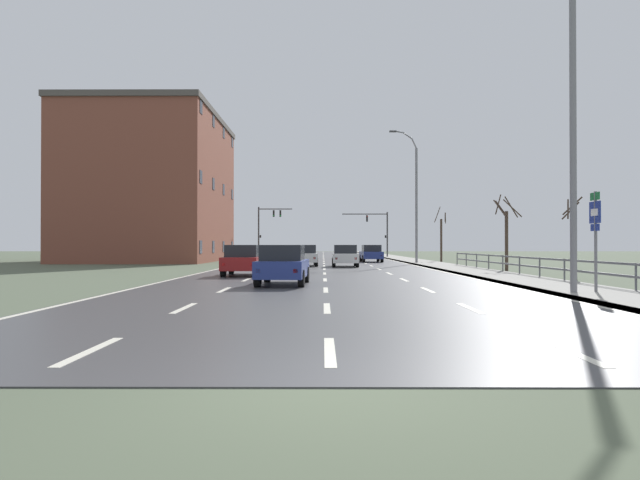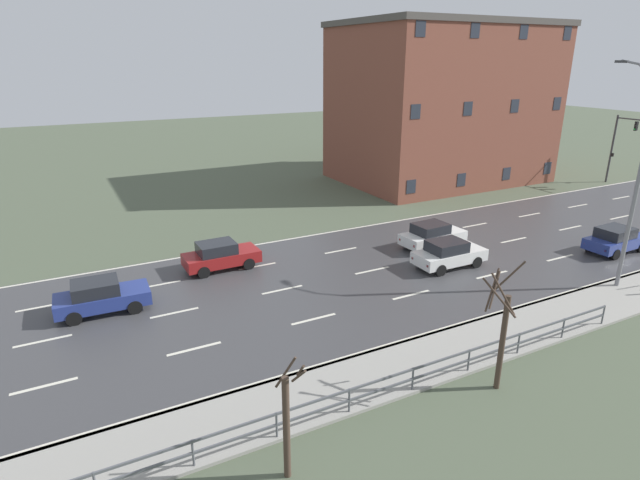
% 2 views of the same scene
% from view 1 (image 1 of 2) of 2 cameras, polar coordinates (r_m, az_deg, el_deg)
% --- Properties ---
extents(ground_plane, '(160.00, 160.00, 0.12)m').
position_cam_1_polar(ground_plane, '(54.00, 0.40, -2.25)').
color(ground_plane, '#4C5642').
extents(road_asphalt_strip, '(14.00, 120.00, 0.03)m').
position_cam_1_polar(road_asphalt_strip, '(65.99, 0.38, -1.87)').
color(road_asphalt_strip, '#3D3D3F').
rests_on(road_asphalt_strip, ground).
extents(sidewalk_right, '(3.00, 120.00, 0.12)m').
position_cam_1_polar(sidewalk_right, '(66.54, 7.66, -1.81)').
color(sidewalk_right, gray).
rests_on(sidewalk_right, ground).
extents(guardrail, '(0.07, 30.83, 1.00)m').
position_cam_1_polar(guardrail, '(27.00, 21.93, -2.31)').
color(guardrail, '#515459').
rests_on(guardrail, ground).
extents(street_lamp_foreground, '(2.62, 0.24, 10.93)m').
position_cam_1_polar(street_lamp_foreground, '(18.79, 24.41, 11.09)').
color(street_lamp_foreground, slate).
rests_on(street_lamp_foreground, ground).
extents(street_lamp_midground, '(2.31, 0.24, 11.01)m').
position_cam_1_polar(street_lamp_midground, '(45.64, 9.86, 4.32)').
color(street_lamp_midground, slate).
rests_on(street_lamp_midground, ground).
extents(highway_sign, '(0.09, 0.68, 3.24)m').
position_cam_1_polar(highway_sign, '(19.04, 26.78, 1.05)').
color(highway_sign, slate).
rests_on(highway_sign, ground).
extents(traffic_signal_right, '(5.67, 0.36, 5.65)m').
position_cam_1_polar(traffic_signal_right, '(68.05, 6.10, 1.36)').
color(traffic_signal_right, '#38383A').
rests_on(traffic_signal_right, ground).
extents(traffic_signal_left, '(4.16, 0.36, 6.19)m').
position_cam_1_polar(traffic_signal_left, '(66.70, -5.60, 1.74)').
color(traffic_signal_left, '#38383A').
rests_on(traffic_signal_left, ground).
extents(car_mid_centre, '(1.87, 4.12, 1.57)m').
position_cam_1_polar(car_mid_centre, '(27.98, -8.00, -2.08)').
color(car_mid_centre, maroon).
rests_on(car_mid_centre, ground).
extents(car_far_left, '(1.86, 4.11, 1.57)m').
position_cam_1_polar(car_far_left, '(39.06, 2.63, -1.64)').
color(car_far_left, silver).
rests_on(car_far_left, ground).
extents(car_near_right, '(1.94, 4.15, 1.57)m').
position_cam_1_polar(car_near_right, '(49.71, 5.36, -1.40)').
color(car_near_right, navy).
rests_on(car_near_right, ground).
extents(car_near_left, '(1.99, 4.18, 1.57)m').
position_cam_1_polar(car_near_left, '(40.28, -1.60, -1.60)').
color(car_near_left, silver).
rests_on(car_near_left, ground).
extents(car_distant, '(1.97, 4.17, 1.57)m').
position_cam_1_polar(car_distant, '(21.35, -3.87, -2.57)').
color(car_distant, navy).
rests_on(car_distant, ground).
extents(brick_building, '(12.95, 18.40, 14.13)m').
position_cam_1_polar(brick_building, '(55.83, -16.96, 5.17)').
color(brick_building, brown).
rests_on(brick_building, ground).
extents(bare_tree_near, '(0.94, 0.69, 3.80)m').
position_cam_1_polar(bare_tree_near, '(27.32, 24.99, 0.01)').
color(bare_tree_near, '#423328').
rests_on(bare_tree_near, ground).
extents(bare_tree_mid, '(1.54, 1.58, 4.71)m').
position_cam_1_polar(bare_tree_mid, '(34.82, 18.84, 0.58)').
color(bare_tree_mid, '#423328').
rests_on(bare_tree_mid, ground).
extents(bare_tree_far, '(1.14, 1.17, 5.16)m').
position_cam_1_polar(bare_tree_far, '(51.77, 12.54, 0.23)').
color(bare_tree_far, '#423328').
rests_on(bare_tree_far, ground).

